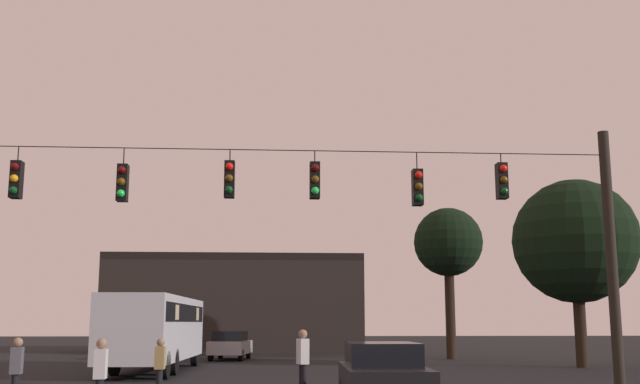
{
  "coord_description": "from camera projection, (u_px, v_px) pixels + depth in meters",
  "views": [
    {
      "loc": [
        0.17,
        -4.58,
        1.97
      ],
      "look_at": [
        1.37,
        13.89,
        5.23
      ],
      "focal_mm": 41.82,
      "sensor_mm": 36.0,
      "label": 1
    }
  ],
  "objects": [
    {
      "name": "overhead_signal_span",
      "position": [
        267.0,
        231.0,
        18.92
      ],
      "size": [
        18.31,
        0.44,
        7.03
      ],
      "color": "black",
      "rests_on": "ground"
    },
    {
      "name": "tree_behind_building",
      "position": [
        575.0,
        241.0,
        34.19
      ],
      "size": [
        5.68,
        5.68,
        8.52
      ],
      "color": "black",
      "rests_on": "ground"
    },
    {
      "name": "ground_plane",
      "position": [
        266.0,
        375.0,
        28.23
      ],
      "size": [
        168.0,
        168.0,
        0.0
      ],
      "primitive_type": "plane",
      "color": "black",
      "rests_on": "ground"
    },
    {
      "name": "pedestrian_crossing_right",
      "position": [
        303.0,
        359.0,
        19.76
      ],
      "size": [
        0.34,
        0.42,
        1.79
      ],
      "color": "black",
      "rests_on": "ground"
    },
    {
      "name": "car_far_left",
      "position": [
        230.0,
        345.0,
        40.17
      ],
      "size": [
        2.28,
        4.48,
        1.52
      ],
      "color": "#99999E",
      "rests_on": "ground"
    },
    {
      "name": "tree_left_silhouette",
      "position": [
        448.0,
        244.0,
        42.03
      ],
      "size": [
        3.87,
        3.87,
        8.4
      ],
      "color": "black",
      "rests_on": "ground"
    },
    {
      "name": "pedestrian_crossing_center",
      "position": [
        16.0,
        369.0,
        17.14
      ],
      "size": [
        0.28,
        0.39,
        1.63
      ],
      "color": "black",
      "rests_on": "ground"
    },
    {
      "name": "city_bus",
      "position": [
        156.0,
        325.0,
        30.69
      ],
      "size": [
        2.85,
        11.07,
        3.0
      ],
      "color": "#B7BCC6",
      "rests_on": "ground"
    },
    {
      "name": "pedestrian_crossing_left",
      "position": [
        160.0,
        365.0,
        19.43
      ],
      "size": [
        0.24,
        0.36,
        1.57
      ],
      "color": "black",
      "rests_on": "ground"
    },
    {
      "name": "car_near_right",
      "position": [
        383.0,
        375.0,
        16.99
      ],
      "size": [
        1.94,
        4.39,
        1.52
      ],
      "color": "black",
      "rests_on": "ground"
    },
    {
      "name": "corner_building",
      "position": [
        236.0,
        304.0,
        53.14
      ],
      "size": [
        17.2,
        10.2,
        6.51
      ],
      "color": "black",
      "rests_on": "ground"
    },
    {
      "name": "pedestrian_near_bus",
      "position": [
        100.0,
        373.0,
        15.58
      ],
      "size": [
        0.26,
        0.37,
        1.65
      ],
      "color": "black",
      "rests_on": "ground"
    }
  ]
}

